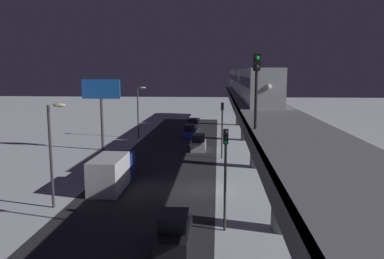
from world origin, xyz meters
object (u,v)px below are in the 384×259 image
(sedan_silver_2, at_px, (199,144))
(rail_signal, at_px, (256,78))
(sedan_black, at_px, (174,233))
(sedan_blue, at_px, (190,132))
(subway_train, at_px, (245,80))
(traffic_light_near, at_px, (225,165))
(sedan_silver, at_px, (193,125))
(commercial_billboard, at_px, (101,96))
(traffic_light_mid, at_px, (222,122))
(box_truck, at_px, (112,171))

(sedan_silver_2, bearing_deg, rail_signal, -80.65)
(sedan_black, xyz_separation_m, sedan_blue, (1.80, -36.54, -0.00))
(subway_train, height_order, sedan_black, subway_train)
(sedan_black, relative_size, sedan_silver_2, 1.05)
(sedan_silver_2, distance_m, traffic_light_near, 25.26)
(subway_train, xyz_separation_m, sedan_silver, (8.28, -5.51, -7.74))
(rail_signal, xyz_separation_m, sedan_silver, (6.24, -43.86, -8.69))
(sedan_black, bearing_deg, traffic_light_near, 39.88)
(sedan_silver_2, bearing_deg, commercial_billboard, -176.13)
(sedan_silver_2, height_order, sedan_blue, same)
(traffic_light_near, relative_size, commercial_billboard, 0.72)
(sedan_black, xyz_separation_m, traffic_light_near, (-2.90, -2.42, 3.40))
(traffic_light_near, height_order, commercial_billboard, commercial_billboard)
(sedan_silver_2, relative_size, traffic_light_mid, 0.63)
(rail_signal, relative_size, sedan_silver_2, 0.99)
(box_truck, xyz_separation_m, traffic_light_mid, (-9.50, -11.47, 2.85))
(sedan_black, bearing_deg, sedan_silver, 92.33)
(sedan_black, height_order, traffic_light_near, traffic_light_near)
(rail_signal, bearing_deg, traffic_light_near, -53.89)
(sedan_silver, bearing_deg, sedan_black, -87.67)
(box_truck, bearing_deg, sedan_black, 120.76)
(sedan_silver_2, relative_size, box_truck, 0.55)
(traffic_light_mid, bearing_deg, sedan_silver_2, -58.46)
(sedan_black, bearing_deg, box_truck, 120.76)
(rail_signal, height_order, sedan_silver, rail_signal)
(sedan_black, xyz_separation_m, box_truck, (6.60, -11.09, 0.55))
(sedan_blue, bearing_deg, commercial_billboard, -135.70)
(rail_signal, height_order, sedan_silver_2, rail_signal)
(rail_signal, distance_m, traffic_light_near, 5.88)
(rail_signal, distance_m, box_truck, 17.43)
(sedan_silver_2, distance_m, commercial_billboard, 13.57)
(sedan_silver, height_order, box_truck, box_truck)
(sedan_blue, height_order, commercial_billboard, commercial_billboard)
(sedan_blue, xyz_separation_m, traffic_light_near, (-4.70, 34.12, 3.40))
(sedan_blue, bearing_deg, traffic_light_near, -82.16)
(traffic_light_near, relative_size, traffic_light_mid, 1.00)
(sedan_silver_2, height_order, traffic_light_mid, traffic_light_mid)
(commercial_billboard, bearing_deg, sedan_blue, -135.70)
(rail_signal, relative_size, traffic_light_near, 0.62)
(commercial_billboard, bearing_deg, sedan_silver_2, -176.13)
(sedan_silver, xyz_separation_m, sedan_silver_2, (-1.80, 16.89, 0.01))
(subway_train, xyz_separation_m, traffic_light_mid, (3.58, 16.10, -4.33))
(subway_train, relative_size, traffic_light_near, 8.67)
(sedan_silver, bearing_deg, traffic_light_near, -83.58)
(subway_train, bearing_deg, sedan_blue, 14.36)
(subway_train, distance_m, sedan_silver, 12.60)
(sedan_blue, bearing_deg, sedan_silver_2, -79.00)
(box_truck, bearing_deg, sedan_silver_2, -112.17)
(sedan_silver, bearing_deg, traffic_light_mid, -77.73)
(traffic_light_mid, relative_size, commercial_billboard, 0.72)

